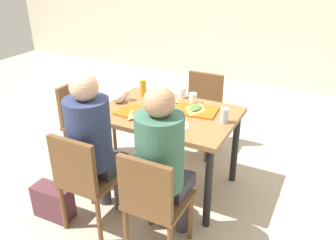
{
  "coord_description": "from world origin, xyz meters",
  "views": [
    {
      "loc": [
        1.21,
        -2.38,
        1.94
      ],
      "look_at": [
        0.0,
        0.0,
        0.67
      ],
      "focal_mm": 36.84,
      "sensor_mm": 36.0,
      "label": 1
    }
  ],
  "objects": [
    {
      "name": "chair_near_right",
      "position": [
        0.29,
        -0.79,
        0.49
      ],
      "size": [
        0.4,
        0.4,
        0.84
      ],
      "color": "brown",
      "rests_on": "ground_plane"
    },
    {
      "name": "main_table",
      "position": [
        0.0,
        0.0,
        0.64
      ],
      "size": [
        1.15,
        0.81,
        0.74
      ],
      "color": "olive",
      "rests_on": "ground_plane"
    },
    {
      "name": "plastic_cup_c",
      "position": [
        -0.46,
        0.06,
        0.79
      ],
      "size": [
        0.07,
        0.07,
        0.1
      ],
      "primitive_type": "cylinder",
      "color": "white",
      "rests_on": "main_table"
    },
    {
      "name": "plastic_cup_a",
      "position": [
        -0.03,
        0.34,
        0.79
      ],
      "size": [
        0.07,
        0.07,
        0.1
      ],
      "primitive_type": "cylinder",
      "color": "white",
      "rests_on": "main_table"
    },
    {
      "name": "pizza_slice_b",
      "position": [
        0.19,
        0.13,
        0.77
      ],
      "size": [
        0.16,
        0.24,
        0.02
      ],
      "color": "tan",
      "rests_on": "tray_red_far"
    },
    {
      "name": "pizza_slice_d",
      "position": [
        0.15,
        -0.24,
        0.76
      ],
      "size": [
        0.26,
        0.24,
        0.02
      ],
      "color": "#C68C47",
      "rests_on": "paper_plate_near_edge"
    },
    {
      "name": "person_in_red",
      "position": [
        -0.29,
        -0.65,
        0.73
      ],
      "size": [
        0.32,
        0.42,
        1.25
      ],
      "color": "#383842",
      "rests_on": "ground_plane"
    },
    {
      "name": "plastic_cup_d",
      "position": [
        0.11,
        0.26,
        0.79
      ],
      "size": [
        0.07,
        0.07,
        0.1
      ],
      "primitive_type": "cylinder",
      "color": "white",
      "rests_on": "main_table"
    },
    {
      "name": "chair_far_side",
      "position": [
        0.0,
        0.79,
        0.49
      ],
      "size": [
        0.4,
        0.4,
        0.84
      ],
      "color": "brown",
      "rests_on": "ground_plane"
    },
    {
      "name": "tray_red_far",
      "position": [
        0.2,
        0.12,
        0.75
      ],
      "size": [
        0.39,
        0.3,
        0.02
      ],
      "primitive_type": "cube",
      "rotation": [
        0.0,
        0.0,
        0.11
      ],
      "color": "#D85914",
      "rests_on": "main_table"
    },
    {
      "name": "condiment_bottle",
      "position": [
        -0.37,
        0.22,
        0.82
      ],
      "size": [
        0.06,
        0.06,
        0.16
      ],
      "primitive_type": "cylinder",
      "color": "orange",
      "rests_on": "main_table"
    },
    {
      "name": "paper_plate_near_edge",
      "position": [
        0.17,
        -0.22,
        0.75
      ],
      "size": [
        0.22,
        0.22,
        0.01
      ],
      "primitive_type": "cylinder",
      "color": "white",
      "rests_on": "main_table"
    },
    {
      "name": "paper_plate_center",
      "position": [
        -0.17,
        0.22,
        0.75
      ],
      "size": [
        0.22,
        0.22,
        0.01
      ],
      "primitive_type": "cylinder",
      "color": "white",
      "rests_on": "main_table"
    },
    {
      "name": "ground_plane",
      "position": [
        0.0,
        0.0,
        -0.01
      ],
      "size": [
        10.0,
        10.0,
        0.02
      ],
      "primitive_type": "cube",
      "color": "#B7A893"
    },
    {
      "name": "pizza_slice_c",
      "position": [
        -0.15,
        0.24,
        0.76
      ],
      "size": [
        0.27,
        0.21,
        0.02
      ],
      "color": "#C68C47",
      "rests_on": "paper_plate_center"
    },
    {
      "name": "pizza_slice_a",
      "position": [
        -0.19,
        -0.16,
        0.77
      ],
      "size": [
        0.14,
        0.23,
        0.02
      ],
      "color": "#DBAD60",
      "rests_on": "tray_red_near"
    },
    {
      "name": "soda_can",
      "position": [
        0.49,
        0.02,
        0.81
      ],
      "size": [
        0.07,
        0.07,
        0.12
      ],
      "primitive_type": "cylinder",
      "color": "#B7BCC6",
      "rests_on": "main_table"
    },
    {
      "name": "plastic_cup_b",
      "position": [
        0.03,
        -0.34,
        0.79
      ],
      "size": [
        0.07,
        0.07,
        0.1
      ],
      "primitive_type": "cylinder",
      "color": "white",
      "rests_on": "main_table"
    },
    {
      "name": "handbag",
      "position": [
        -0.64,
        -0.81,
        0.14
      ],
      "size": [
        0.32,
        0.17,
        0.28
      ],
      "primitive_type": "cube",
      "rotation": [
        0.0,
        0.0,
        0.03
      ],
      "color": "#592D38",
      "rests_on": "ground_plane"
    },
    {
      "name": "chair_left_end",
      "position": [
        -0.96,
        0.0,
        0.49
      ],
      "size": [
        0.4,
        0.4,
        0.84
      ],
      "color": "brown",
      "rests_on": "ground_plane"
    },
    {
      "name": "tray_red_near",
      "position": [
        -0.2,
        -0.14,
        0.75
      ],
      "size": [
        0.38,
        0.29,
        0.02
      ],
      "primitive_type": "cube",
      "rotation": [
        0.0,
        0.0,
        -0.08
      ],
      "color": "#D85914",
      "rests_on": "main_table"
    },
    {
      "name": "person_in_brown_jacket",
      "position": [
        0.29,
        -0.65,
        0.73
      ],
      "size": [
        0.32,
        0.42,
        1.25
      ],
      "color": "#383842",
      "rests_on": "ground_plane"
    },
    {
      "name": "foil_bundle",
      "position": [
        -0.49,
        -0.02,
        0.79
      ],
      "size": [
        0.1,
        0.1,
        0.1
      ],
      "primitive_type": "sphere",
      "color": "silver",
      "rests_on": "main_table"
    },
    {
      "name": "chair_near_left",
      "position": [
        -0.29,
        -0.79,
        0.49
      ],
      "size": [
        0.4,
        0.4,
        0.84
      ],
      "color": "brown",
      "rests_on": "ground_plane"
    }
  ]
}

